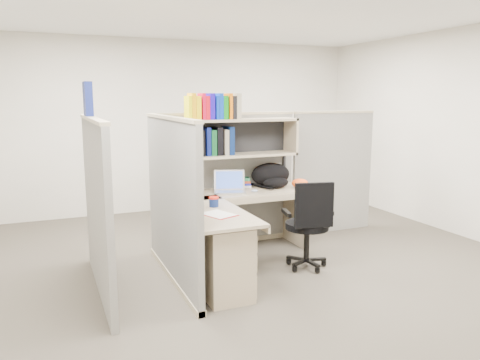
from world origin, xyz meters
name	(u,v)px	position (x,y,z in m)	size (l,w,h in m)	color
ground	(256,267)	(0.00, 0.00, 0.00)	(6.00, 6.00, 0.00)	#332F27
room_shell	(257,116)	(0.00, 0.00, 1.62)	(6.00, 6.00, 6.00)	beige
cubicle	(209,180)	(-0.37, 0.45, 0.91)	(3.79, 1.84, 1.95)	slate
desk	(230,240)	(-0.41, -0.29, 0.44)	(1.74, 1.75, 0.73)	gray
laptop	(230,182)	(-0.09, 0.53, 0.86)	(0.36, 0.36, 0.26)	#A8A8AC
backpack	(273,175)	(0.52, 0.64, 0.87)	(0.49, 0.38, 0.29)	black
orange_cap	(300,183)	(0.80, 0.47, 0.79)	(0.20, 0.23, 0.11)	#E34913
snack_canister	(214,202)	(-0.49, -0.06, 0.78)	(0.10, 0.10, 0.10)	navy
tissue_box	(194,208)	(-0.81, -0.45, 0.84)	(0.13, 0.13, 0.21)	#956E54
mouse	(255,191)	(0.19, 0.45, 0.75)	(0.08, 0.05, 0.03)	#99AFDA
paper_cup	(227,184)	(-0.03, 0.76, 0.78)	(0.07, 0.07, 0.10)	silver
book_stack	(243,182)	(0.21, 0.83, 0.78)	(0.16, 0.22, 0.11)	slate
loose_paper	(218,214)	(-0.56, -0.37, 0.73)	(0.22, 0.29, 0.00)	silver
task_chair	(308,238)	(0.49, -0.25, 0.34)	(0.54, 0.50, 0.96)	black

